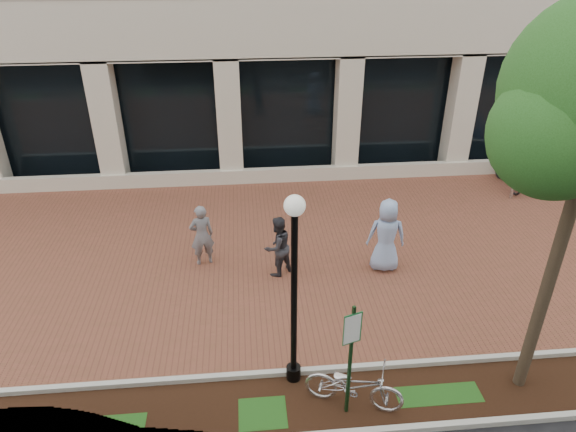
{
  "coord_description": "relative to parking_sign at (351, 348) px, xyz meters",
  "views": [
    {
      "loc": [
        -1.58,
        -11.82,
        7.64
      ],
      "look_at": [
        -0.56,
        -0.8,
        1.53
      ],
      "focal_mm": 32.0,
      "sensor_mm": 36.0,
      "label": 1
    }
  ],
  "objects": [
    {
      "name": "ground",
      "position": [
        -0.07,
        5.5,
        -1.54
      ],
      "size": [
        120.0,
        120.0,
        0.0
      ],
      "primitive_type": "plane",
      "color": "black",
      "rests_on": "ground"
    },
    {
      "name": "brick_plaza",
      "position": [
        -0.07,
        5.5,
        -1.54
      ],
      "size": [
        40.0,
        9.0,
        0.01
      ],
      "primitive_type": "cube",
      "color": "brown",
      "rests_on": "ground"
    },
    {
      "name": "planting_strip",
      "position": [
        -0.07,
        0.25,
        -1.54
      ],
      "size": [
        40.0,
        1.5,
        0.01
      ],
      "primitive_type": "cube",
      "color": "black",
      "rests_on": "ground"
    },
    {
      "name": "curb_plaza_side",
      "position": [
        -0.07,
        1.0,
        -1.48
      ],
      "size": [
        40.0,
        0.12,
        0.12
      ],
      "primitive_type": "cube",
      "color": "beige",
      "rests_on": "ground"
    },
    {
      "name": "parking_sign",
      "position": [
        0.0,
        0.0,
        0.0
      ],
      "size": [
        0.34,
        0.07,
        2.42
      ],
      "rotation": [
        0.0,
        0.0,
        0.31
      ],
      "color": "#123216",
      "rests_on": "ground"
    },
    {
      "name": "lamppost",
      "position": [
        -0.87,
        0.9,
        0.73
      ],
      "size": [
        0.36,
        0.36,
        4.0
      ],
      "color": "black",
      "rests_on": "ground"
    },
    {
      "name": "locked_bicycle",
      "position": [
        0.15,
        0.17,
        -1.06
      ],
      "size": [
        1.92,
        1.21,
        0.95
      ],
      "primitive_type": "imported",
      "rotation": [
        0.0,
        0.0,
        1.22
      ],
      "color": "silver",
      "rests_on": "ground"
    },
    {
      "name": "pedestrian_left",
      "position": [
        -2.81,
        5.11,
        -0.69
      ],
      "size": [
        0.7,
        0.55,
        1.7
      ],
      "primitive_type": "imported",
      "rotation": [
        0.0,
        0.0,
        3.4
      ],
      "color": "slate",
      "rests_on": "ground"
    },
    {
      "name": "pedestrian_mid",
      "position": [
        -0.91,
        4.46,
        -0.74
      ],
      "size": [
        0.99,
        0.95,
        1.61
      ],
      "primitive_type": "imported",
      "rotation": [
        0.0,
        0.0,
        3.75
      ],
      "color": "#2C2C31",
      "rests_on": "ground"
    },
    {
      "name": "pedestrian_right",
      "position": [
        1.84,
        4.45,
        -0.56
      ],
      "size": [
        1.04,
        0.76,
        1.96
      ],
      "primitive_type": "imported",
      "rotation": [
        0.0,
        0.0,
        2.99
      ],
      "color": "#96B1E0",
      "rests_on": "ground"
    },
    {
      "name": "bollard",
      "position": [
        7.04,
        7.99,
        -1.1
      ],
      "size": [
        0.12,
        0.12,
        0.88
      ],
      "color": "#B3B3B8",
      "rests_on": "ground"
    },
    {
      "name": "bike_rack_cluster",
      "position": [
        8.68,
        8.89,
        -0.99
      ],
      "size": [
        3.62,
        2.08,
        1.16
      ],
      "rotation": [
        0.0,
        0.0,
        0.07
      ],
      "color": "black",
      "rests_on": "ground"
    }
  ]
}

